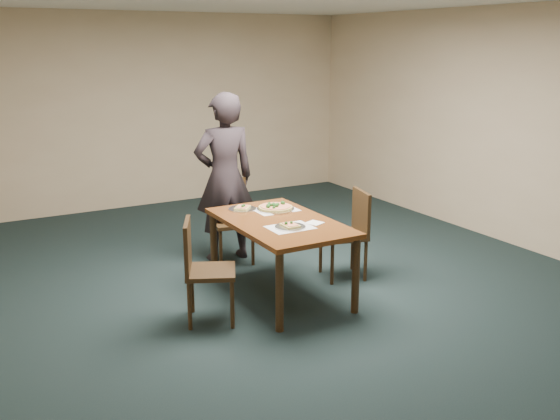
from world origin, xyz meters
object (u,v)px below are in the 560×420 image
diner (224,178)px  pizza_pan (275,207)px  chair_right (351,229)px  chair_far (230,215)px  chair_left (201,265)px  slice_plate_near (290,226)px  slice_plate_far (242,208)px  dining_table (280,230)px

diner → pizza_pan: (0.16, -0.87, -0.16)m
chair_right → pizza_pan: size_ratio=2.42×
chair_far → chair_left: bearing=-113.6°
slice_plate_near → pizza_pan: bearing=73.4°
chair_right → slice_plate_near: 1.01m
chair_left → chair_far: bearing=-9.0°
chair_right → diner: 1.51m
pizza_pan → chair_left: bearing=-152.6°
chair_far → pizza_pan: bearing=-70.7°
chair_far → chair_right: same height
diner → pizza_pan: size_ratio=4.96×
chair_far → slice_plate_near: chair_far is taller
chair_left → slice_plate_far: 1.05m
chair_left → pizza_pan: size_ratio=2.42×
slice_plate_far → diner: bearing=80.0°
dining_table → chair_right: chair_right is taller
chair_right → pizza_pan: 0.82m
slice_plate_near → slice_plate_far: slice_plate_near is taller
chair_left → chair_right: (1.75, 0.26, 0.00)m
chair_right → pizza_pan: (-0.74, 0.27, 0.26)m
chair_left → slice_plate_near: size_ratio=3.25×
chair_left → slice_plate_near: 0.88m
slice_plate_far → slice_plate_near: bearing=-82.6°
chair_far → chair_left: 1.60m
chair_right → slice_plate_near: (-0.92, -0.34, 0.25)m
chair_left → diner: (0.86, 1.40, 0.42)m
chair_left → slice_plate_near: chair_left is taller
chair_left → pizza_pan: 1.18m
dining_table → chair_left: bearing=-168.7°
dining_table → chair_left: chair_left is taller
dining_table → chair_far: (0.01, 1.16, -0.14)m
chair_far → slice_plate_near: (-0.05, -1.41, 0.25)m
diner → pizza_pan: diner is taller
chair_left → slice_plate_far: (0.74, 0.70, 0.25)m
chair_left → slice_plate_near: (0.84, -0.08, 0.25)m
slice_plate_near → slice_plate_far: size_ratio=1.00×
dining_table → slice_plate_near: size_ratio=5.36×
dining_table → slice_plate_far: slice_plate_far is taller
dining_table → slice_plate_near: 0.28m
chair_left → slice_plate_near: bearing=-70.5°
dining_table → pizza_pan: bearing=67.8°
dining_table → chair_right: size_ratio=1.65×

